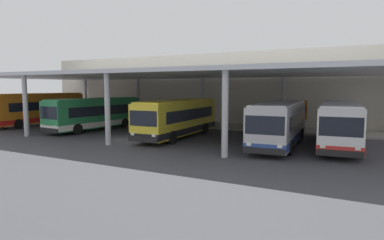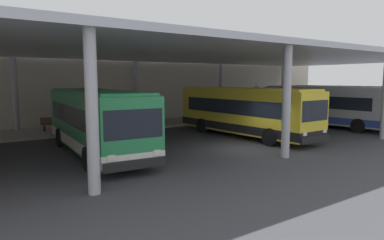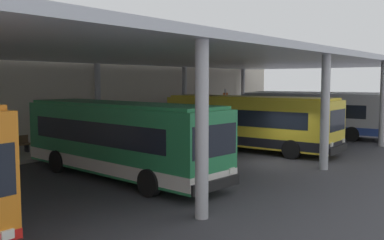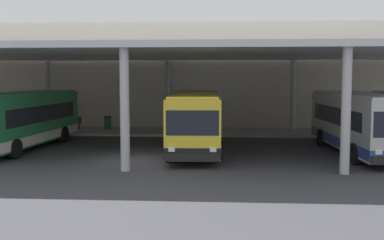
{
  "view_description": "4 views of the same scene",
  "coord_description": "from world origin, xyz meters",
  "px_view_note": "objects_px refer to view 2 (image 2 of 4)",
  "views": [
    {
      "loc": [
        16.67,
        -20.88,
        4.26
      ],
      "look_at": [
        3.92,
        3.37,
        1.51
      ],
      "focal_mm": 30.78,
      "sensor_mm": 36.0,
      "label": 1
    },
    {
      "loc": [
        -12.83,
        -13.18,
        3.67
      ],
      "look_at": [
        -1.23,
        3.48,
        1.3
      ],
      "focal_mm": 32.22,
      "sensor_mm": 36.0,
      "label": 2
    },
    {
      "loc": [
        -19.39,
        -10.25,
        4.06
      ],
      "look_at": [
        -0.63,
        4.77,
        1.93
      ],
      "focal_mm": 41.16,
      "sensor_mm": 36.0,
      "label": 3
    },
    {
      "loc": [
        4.28,
        -23.06,
        4.06
      ],
      "look_at": [
        2.42,
        4.14,
        1.63
      ],
      "focal_mm": 45.88,
      "sensor_mm": 36.0,
      "label": 4
    }
  ],
  "objects_px": {
    "bus_second_bay": "(96,121)",
    "bus_far_bay": "(326,106)",
    "bus_departing": "(339,103)",
    "bench_waiting": "(54,123)",
    "trash_bin": "(94,120)",
    "bus_middle_bay": "(244,111)",
    "banner_sign": "(256,97)"
  },
  "relations": [
    {
      "from": "bus_departing",
      "to": "trash_bin",
      "type": "height_order",
      "value": "bus_departing"
    },
    {
      "from": "bus_departing",
      "to": "banner_sign",
      "type": "bearing_deg",
      "value": 117.77
    },
    {
      "from": "bus_middle_bay",
      "to": "trash_bin",
      "type": "xyz_separation_m",
      "value": [
        -6.97,
        8.79,
        -0.98
      ]
    },
    {
      "from": "bus_middle_bay",
      "to": "bus_departing",
      "type": "distance_m",
      "value": 12.51
    },
    {
      "from": "bus_departing",
      "to": "bench_waiting",
      "type": "relative_size",
      "value": 5.94
    },
    {
      "from": "bus_middle_bay",
      "to": "bus_far_bay",
      "type": "height_order",
      "value": "same"
    },
    {
      "from": "trash_bin",
      "to": "banner_sign",
      "type": "distance_m",
      "value": 15.99
    },
    {
      "from": "bus_middle_bay",
      "to": "bus_far_bay",
      "type": "bearing_deg",
      "value": -1.03
    },
    {
      "from": "bus_middle_bay",
      "to": "banner_sign",
      "type": "height_order",
      "value": "banner_sign"
    },
    {
      "from": "bus_second_bay",
      "to": "bus_far_bay",
      "type": "relative_size",
      "value": 1.0
    },
    {
      "from": "bus_middle_bay",
      "to": "bench_waiting",
      "type": "distance_m",
      "value": 13.13
    },
    {
      "from": "bus_departing",
      "to": "banner_sign",
      "type": "height_order",
      "value": "banner_sign"
    },
    {
      "from": "bus_departing",
      "to": "bench_waiting",
      "type": "height_order",
      "value": "bus_departing"
    },
    {
      "from": "bus_second_bay",
      "to": "bus_far_bay",
      "type": "height_order",
      "value": "same"
    },
    {
      "from": "bus_departing",
      "to": "bench_waiting",
      "type": "xyz_separation_m",
      "value": [
        -22.27,
        7.57,
        -0.99
      ]
    },
    {
      "from": "trash_bin",
      "to": "banner_sign",
      "type": "bearing_deg",
      "value": -3.59
    },
    {
      "from": "bus_middle_bay",
      "to": "bus_departing",
      "type": "height_order",
      "value": "same"
    },
    {
      "from": "bus_far_bay",
      "to": "bus_departing",
      "type": "relative_size",
      "value": 1.0
    },
    {
      "from": "bus_departing",
      "to": "banner_sign",
      "type": "relative_size",
      "value": 3.34
    },
    {
      "from": "bus_second_bay",
      "to": "bus_departing",
      "type": "xyz_separation_m",
      "value": [
        22.21,
        0.72,
        0.0
      ]
    },
    {
      "from": "trash_bin",
      "to": "banner_sign",
      "type": "height_order",
      "value": "banner_sign"
    },
    {
      "from": "bus_second_bay",
      "to": "bus_middle_bay",
      "type": "distance_m",
      "value": 9.76
    },
    {
      "from": "banner_sign",
      "to": "bench_waiting",
      "type": "bearing_deg",
      "value": 177.32
    },
    {
      "from": "bus_second_bay",
      "to": "bus_far_bay",
      "type": "xyz_separation_m",
      "value": [
        18.34,
        -0.53,
        0.0
      ]
    },
    {
      "from": "bus_second_bay",
      "to": "bus_middle_bay",
      "type": "xyz_separation_m",
      "value": [
        9.75,
        -0.38,
        0.0
      ]
    },
    {
      "from": "bus_departing",
      "to": "bench_waiting",
      "type": "bearing_deg",
      "value": 161.22
    },
    {
      "from": "bench_waiting",
      "to": "banner_sign",
      "type": "relative_size",
      "value": 0.56
    },
    {
      "from": "bus_second_bay",
      "to": "bus_middle_bay",
      "type": "height_order",
      "value": "same"
    },
    {
      "from": "bench_waiting",
      "to": "banner_sign",
      "type": "height_order",
      "value": "banner_sign"
    },
    {
      "from": "bench_waiting",
      "to": "bus_second_bay",
      "type": "bearing_deg",
      "value": -89.62
    },
    {
      "from": "bench_waiting",
      "to": "trash_bin",
      "type": "bearing_deg",
      "value": 2.45
    },
    {
      "from": "bus_departing",
      "to": "trash_bin",
      "type": "bearing_deg",
      "value": 158.4
    }
  ]
}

